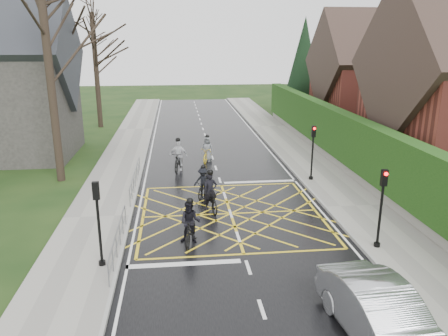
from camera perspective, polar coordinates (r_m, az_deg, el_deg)
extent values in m
plane|color=black|center=(20.27, 0.87, -5.99)|extent=(120.00, 120.00, 0.00)
cube|color=black|center=(20.27, 0.87, -5.97)|extent=(9.00, 80.00, 0.01)
cube|color=gray|center=(21.77, 16.80, -4.89)|extent=(3.00, 80.00, 0.15)
cube|color=gray|center=(20.43, -16.17, -6.26)|extent=(3.00, 80.00, 0.15)
cube|color=slate|center=(27.59, 15.45, 0.31)|extent=(0.50, 38.00, 0.70)
cube|color=#14360E|center=(27.18, 15.73, 3.86)|extent=(0.90, 38.00, 2.80)
cube|color=maroon|center=(40.67, 18.87, 8.89)|extent=(9.00, 8.00, 6.00)
cube|color=#33251E|center=(40.43, 19.25, 12.96)|extent=(9.80, 8.80, 8.80)
cube|color=maroon|center=(41.61, 23.10, 16.25)|extent=(0.70, 0.70, 1.60)
cylinder|color=black|center=(47.02, 10.06, 7.46)|extent=(0.50, 0.50, 1.20)
cone|color=black|center=(46.56, 10.33, 12.82)|extent=(4.60, 4.60, 10.00)
cube|color=#2D2B28|center=(32.83, -26.30, 7.35)|extent=(8.00, 7.00, 7.00)
cube|color=#26282D|center=(32.57, -27.07, 13.24)|extent=(8.80, 7.80, 7.80)
cylinder|color=black|center=(25.57, -21.69, 10.29)|extent=(0.44, 0.44, 11.00)
cylinder|color=black|center=(33.52, -19.96, 12.52)|extent=(0.44, 0.44, 12.00)
cylinder|color=black|center=(41.27, -16.33, 12.00)|extent=(0.44, 0.44, 10.00)
cylinder|color=slate|center=(16.68, -13.76, -7.87)|extent=(0.05, 5.00, 0.05)
cylinder|color=slate|center=(16.87, -13.66, -9.26)|extent=(0.04, 5.00, 0.04)
cylinder|color=slate|center=(14.70, -14.84, -13.64)|extent=(0.04, 0.04, 1.00)
cylinder|color=slate|center=(19.16, -12.76, -6.17)|extent=(0.04, 0.04, 1.00)
cylinder|color=slate|center=(23.68, -11.58, -0.42)|extent=(0.05, 6.00, 0.05)
cylinder|color=slate|center=(23.81, -11.52, -1.46)|extent=(0.04, 6.00, 0.04)
cylinder|color=slate|center=(21.01, -12.19, -4.09)|extent=(0.04, 0.04, 1.00)
cylinder|color=slate|center=(26.69, -10.98, 0.41)|extent=(0.04, 0.04, 1.00)
cylinder|color=black|center=(24.78, 11.45, 1.54)|extent=(0.10, 0.10, 3.00)
cylinder|color=black|center=(25.15, 11.27, -1.44)|extent=(0.24, 0.24, 0.30)
cube|color=black|center=(24.46, 11.63, 4.71)|extent=(0.22, 0.16, 0.62)
sphere|color=#FF0C0C|center=(24.31, 11.74, 5.06)|extent=(0.14, 0.14, 0.14)
cylinder|color=black|center=(17.36, 19.74, -5.61)|extent=(0.10, 0.10, 3.00)
cylinder|color=black|center=(17.89, 19.32, -9.63)|extent=(0.24, 0.24, 0.30)
cube|color=black|center=(16.91, 20.19, -1.21)|extent=(0.22, 0.16, 0.62)
sphere|color=#FF0C0C|center=(16.76, 20.43, -0.74)|extent=(0.14, 0.14, 0.14)
cylinder|color=black|center=(15.65, -15.98, -7.71)|extent=(0.10, 0.10, 3.00)
cylinder|color=black|center=(16.23, -15.60, -12.07)|extent=(0.24, 0.24, 0.30)
cube|color=black|center=(15.15, -16.39, -2.87)|extent=(0.22, 0.16, 0.62)
sphere|color=#FF0C0C|center=(15.20, -16.37, -2.08)|extent=(0.14, 0.14, 0.14)
imported|color=black|center=(20.51, -1.77, -4.12)|extent=(1.14, 2.14, 1.07)
imported|color=black|center=(20.48, -1.80, -3.04)|extent=(0.74, 0.57, 1.81)
sphere|color=black|center=(20.19, -1.83, -0.56)|extent=(0.28, 0.28, 0.28)
imported|color=black|center=(17.30, -4.39, -8.09)|extent=(0.94, 1.95, 1.13)
imported|color=black|center=(17.27, -4.43, -7.05)|extent=(0.96, 0.82, 1.72)
sphere|color=black|center=(16.94, -4.49, -4.31)|extent=(0.27, 0.27, 0.27)
imported|color=black|center=(22.32, -2.71, -2.64)|extent=(1.11, 1.79, 0.89)
imported|color=black|center=(22.32, -2.74, -1.80)|extent=(1.11, 0.85, 1.51)
sphere|color=black|center=(22.09, -2.77, 0.11)|extent=(0.24, 0.24, 0.24)
imported|color=black|center=(26.75, -5.96, 0.92)|extent=(1.03, 2.13, 1.23)
imported|color=silver|center=(26.76, -5.99, 1.65)|extent=(1.18, 0.70, 1.89)
sphere|color=black|center=(26.53, -6.05, 3.66)|extent=(0.30, 0.30, 0.30)
imported|color=gold|center=(28.67, -2.17, 1.78)|extent=(1.17, 1.95, 0.97)
imported|color=slate|center=(28.68, -2.19, 2.49)|extent=(0.92, 0.74, 1.65)
sphere|color=black|center=(28.49, -2.21, 4.13)|extent=(0.26, 0.26, 0.26)
imported|color=#B4B7BC|center=(12.72, 19.93, -17.76)|extent=(2.17, 4.94, 1.58)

